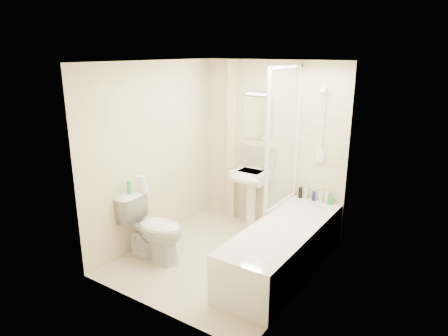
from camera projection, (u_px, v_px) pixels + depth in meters
The scene contains 25 objects.
floor at pixel (223, 257), 5.05m from camera, with size 2.50×2.50×0.00m, color beige.
wall_back at pixel (271, 146), 5.71m from camera, with size 2.20×0.02×2.40m, color beige.
wall_left at pixel (154, 154), 5.29m from camera, with size 0.02×2.50×2.40m, color beige.
wall_right at pixel (311, 183), 4.12m from camera, with size 0.02×2.50×2.40m, color beige.
ceiling at pixel (223, 62), 4.37m from camera, with size 2.20×2.50×0.02m, color white.
tile_back at pixel (323, 137), 5.23m from camera, with size 0.70×0.01×1.75m, color beige.
tile_right at pixel (317, 158), 4.21m from camera, with size 0.01×2.10×1.75m, color beige.
pipe_boxing at pixel (233, 142), 5.99m from camera, with size 0.12×0.12×2.40m, color beige.
splashback at pixel (257, 156), 5.86m from camera, with size 0.60×0.01×0.30m, color beige.
mirror at pixel (258, 119), 5.70m from camera, with size 0.46×0.01×0.60m, color white.
strip_light at pixel (258, 93), 5.58m from camera, with size 0.42×0.07×0.07m, color silver.
bathtub at pixel (284, 247), 4.71m from camera, with size 0.70×2.10×0.55m.
shower_screen at pixel (284, 138), 5.06m from camera, with size 0.04×0.92×1.80m.
shower_fixture at pixel (322, 128), 5.16m from camera, with size 0.10×0.16×0.99m.
pedestal_sink at pixel (249, 183), 5.78m from camera, with size 0.50×0.47×0.96m.
bottle_black_a at pixel (300, 192), 5.52m from camera, with size 0.06×0.06×0.16m, color black.
bottle_white_a at pixel (306, 194), 5.48m from camera, with size 0.05×0.05×0.15m, color silver.
bottle_blue at pixel (314, 196), 5.42m from camera, with size 0.05×0.05×0.13m, color navy.
bottle_cream at pixel (321, 197), 5.36m from camera, with size 0.06×0.06×0.15m, color beige.
bottle_white_b at pixel (327, 198), 5.32m from camera, with size 0.06×0.06×0.16m, color silver.
bottle_green at pixel (331, 201), 5.30m from camera, with size 0.07×0.07×0.09m, color green.
toilet at pixel (153, 228), 4.93m from camera, with size 0.85×0.53×0.83m, color white.
toilet_roll_lower at pixel (142, 187), 5.01m from camera, with size 0.12×0.12×0.09m, color white.
toilet_roll_upper at pixel (141, 180), 4.93m from camera, with size 0.11×0.11×0.11m, color white.
green_bottle at pixel (129, 187), 4.87m from camera, with size 0.05×0.05×0.17m, color #2ACB64.
Camera 1 is at (2.52, -3.75, 2.52)m, focal length 32.00 mm.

